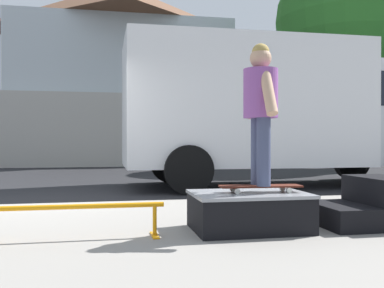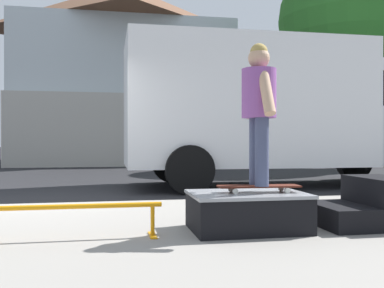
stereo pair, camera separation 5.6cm
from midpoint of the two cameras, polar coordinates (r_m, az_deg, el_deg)
name	(u,v)px [view 1 (the left image)]	position (r m, az deg, el deg)	size (l,w,h in m)	color
ground_plane	(34,207)	(6.88, -20.24, -7.74)	(140.00, 140.00, 0.00)	black
skate_box	(249,210)	(4.22, 7.09, -8.56)	(1.08, 0.76, 0.36)	black
kicker_ramp	(370,205)	(4.77, 21.92, -7.45)	(0.92, 0.78, 0.48)	black
grind_rail	(74,213)	(3.94, -15.60, -8.66)	(1.56, 0.28, 0.30)	orange
skateboard	(260,187)	(4.20, 8.58, -5.53)	(0.79, 0.24, 0.07)	#4C1E14
skater_kid	(261,102)	(4.19, 8.59, 5.47)	(0.33, 0.69, 1.35)	#3F4766
box_truck	(285,108)	(9.73, 11.91, 4.68)	(6.91, 2.63, 3.05)	white
street_tree_main	(351,26)	(17.13, 20.03, 14.33)	(5.32, 4.83, 7.68)	brown
house_behind	(121,72)	(21.07, -9.40, 9.30)	(9.54, 8.23, 8.40)	silver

